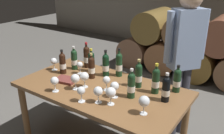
% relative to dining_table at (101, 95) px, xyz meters
% --- Properties ---
extents(barrel_stack, '(2.49, 0.90, 1.15)m').
position_rel_dining_table_xyz_m(barrel_stack, '(-0.00, 2.60, -0.13)').
color(barrel_stack, brown).
rests_on(barrel_stack, ground_plane).
extents(dining_table, '(1.70, 0.90, 0.76)m').
position_rel_dining_table_xyz_m(dining_table, '(0.00, 0.00, 0.00)').
color(dining_table, brown).
rests_on(dining_table, ground_plane).
extents(wine_bottle_0, '(0.07, 0.07, 0.29)m').
position_rel_dining_table_xyz_m(wine_bottle_0, '(0.36, -0.01, 0.22)').
color(wine_bottle_0, '#19381E').
rests_on(wine_bottle_0, dining_table).
extents(wine_bottle_1, '(0.07, 0.07, 0.28)m').
position_rel_dining_table_xyz_m(wine_bottle_1, '(-0.33, 0.26, 0.21)').
color(wine_bottle_1, black).
rests_on(wine_bottle_1, dining_table).
extents(wine_bottle_2, '(0.07, 0.07, 0.30)m').
position_rel_dining_table_xyz_m(wine_bottle_2, '(-0.12, 0.25, 0.22)').
color(wine_bottle_2, black).
rests_on(wine_bottle_2, dining_table).
extents(wine_bottle_3, '(0.07, 0.07, 0.28)m').
position_rel_dining_table_xyz_m(wine_bottle_3, '(-0.21, 0.12, 0.21)').
color(wine_bottle_3, black).
rests_on(wine_bottle_3, dining_table).
extents(wine_bottle_4, '(0.07, 0.07, 0.28)m').
position_rel_dining_table_xyz_m(wine_bottle_4, '(-0.56, 0.04, 0.21)').
color(wine_bottle_4, black).
rests_on(wine_bottle_4, dining_table).
extents(wine_bottle_5, '(0.07, 0.07, 0.30)m').
position_rel_dining_table_xyz_m(wine_bottle_5, '(0.50, 0.20, 0.22)').
color(wine_bottle_5, '#19381E').
rests_on(wine_bottle_5, dining_table).
extents(wine_bottle_6, '(0.07, 0.07, 0.27)m').
position_rel_dining_table_xyz_m(wine_bottle_6, '(0.66, 0.34, 0.21)').
color(wine_bottle_6, '#19381E').
rests_on(wine_bottle_6, dining_table).
extents(wine_bottle_7, '(0.07, 0.07, 0.32)m').
position_rel_dining_table_xyz_m(wine_bottle_7, '(-0.00, 0.34, 0.23)').
color(wine_bottle_7, '#19381E').
rests_on(wine_bottle_7, dining_table).
extents(wine_bottle_8, '(0.07, 0.07, 0.27)m').
position_rel_dining_table_xyz_m(wine_bottle_8, '(0.64, 0.11, 0.21)').
color(wine_bottle_8, black).
rests_on(wine_bottle_8, dining_table).
extents(wine_bottle_9, '(0.07, 0.07, 0.28)m').
position_rel_dining_table_xyz_m(wine_bottle_9, '(-0.54, 0.20, 0.21)').
color(wine_bottle_9, '#19381E').
rests_on(wine_bottle_9, dining_table).
extents(wine_bottle_10, '(0.07, 0.07, 0.29)m').
position_rel_dining_table_xyz_m(wine_bottle_10, '(0.31, 0.22, 0.22)').
color(wine_bottle_10, '#19381E').
rests_on(wine_bottle_10, dining_table).
extents(wine_bottle_11, '(0.07, 0.07, 0.31)m').
position_rel_dining_table_xyz_m(wine_bottle_11, '(-0.46, 0.33, 0.22)').
color(wine_bottle_11, black).
rests_on(wine_bottle_11, dining_table).
extents(wine_glass_0, '(0.08, 0.08, 0.16)m').
position_rel_dining_table_xyz_m(wine_glass_0, '(0.17, -0.26, 0.20)').
color(wine_glass_0, white).
rests_on(wine_glass_0, dining_table).
extents(wine_glass_1, '(0.09, 0.09, 0.16)m').
position_rel_dining_table_xyz_m(wine_glass_1, '(0.28, -0.22, 0.21)').
color(wine_glass_1, white).
rests_on(wine_glass_1, dining_table).
extents(wine_glass_2, '(0.09, 0.09, 0.16)m').
position_rel_dining_table_xyz_m(wine_glass_2, '(-0.17, -0.18, 0.20)').
color(wine_glass_2, white).
rests_on(wine_glass_2, dining_table).
extents(wine_glass_3, '(0.09, 0.09, 0.16)m').
position_rel_dining_table_xyz_m(wine_glass_3, '(0.58, -0.19, 0.21)').
color(wine_glass_3, white).
rests_on(wine_glass_3, dining_table).
extents(wine_glass_4, '(0.07, 0.07, 0.15)m').
position_rel_dining_table_xyz_m(wine_glass_4, '(0.03, -0.33, 0.20)').
color(wine_glass_4, white).
rests_on(wine_glass_4, dining_table).
extents(wine_glass_5, '(0.08, 0.08, 0.15)m').
position_rel_dining_table_xyz_m(wine_glass_5, '(-0.71, 0.05, 0.20)').
color(wine_glass_5, white).
rests_on(wine_glass_5, dining_table).
extents(wine_glass_6, '(0.07, 0.07, 0.14)m').
position_rel_dining_table_xyz_m(wine_glass_6, '(-0.39, 0.13, 0.19)').
color(wine_glass_6, white).
rests_on(wine_glass_6, dining_table).
extents(wine_glass_7, '(0.08, 0.08, 0.16)m').
position_rel_dining_table_xyz_m(wine_glass_7, '(0.23, -0.09, 0.20)').
color(wine_glass_7, white).
rests_on(wine_glass_7, dining_table).
extents(wine_glass_8, '(0.08, 0.08, 0.15)m').
position_rel_dining_table_xyz_m(wine_glass_8, '(-0.31, -0.32, 0.20)').
color(wine_glass_8, white).
rests_on(wine_glass_8, dining_table).
extents(wine_glass_9, '(0.07, 0.07, 0.15)m').
position_rel_dining_table_xyz_m(wine_glass_9, '(0.09, -0.02, 0.20)').
color(wine_glass_9, white).
rests_on(wine_glass_9, dining_table).
extents(wine_glass_10, '(0.09, 0.09, 0.16)m').
position_rel_dining_table_xyz_m(wine_glass_10, '(-0.13, -0.09, 0.21)').
color(wine_glass_10, white).
rests_on(wine_glass_10, dining_table).
extents(tasting_notebook, '(0.25, 0.20, 0.03)m').
position_rel_dining_table_xyz_m(tasting_notebook, '(-0.39, -0.10, 0.11)').
color(tasting_notebook, brown).
rests_on(tasting_notebook, dining_table).
extents(sommelier_presenting, '(0.34, 0.41, 1.72)m').
position_rel_dining_table_xyz_m(sommelier_presenting, '(0.57, 0.75, 0.37)').
color(sommelier_presenting, '#383842').
rests_on(sommelier_presenting, ground_plane).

